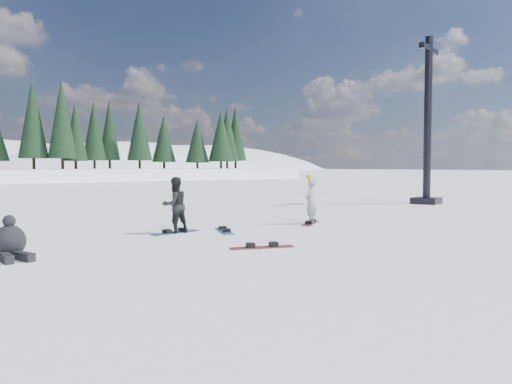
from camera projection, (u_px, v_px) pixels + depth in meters
ground at (285, 234)px, 13.98m from camera, size 420.00×420.00×0.00m
lift_tower at (427, 136)px, 24.92m from camera, size 2.27×1.53×8.31m
snowboarder_woman at (311, 201)px, 16.36m from camera, size 0.65×0.58×1.64m
snowboarder_man at (175, 205)px, 14.09m from camera, size 0.80×0.63×1.59m
seated_rider at (10, 242)px, 10.24m from camera, size 0.71×1.10×0.90m
snowboard_woman at (311, 223)px, 16.40m from camera, size 1.40×1.07×0.03m
snowboard_man at (175, 233)px, 14.14m from camera, size 1.53×0.51×0.03m
snowboard_loose_b at (262, 247)px, 11.57m from camera, size 1.49×0.82×0.03m
snowboard_loose_a at (224, 231)px, 14.42m from camera, size 0.84×1.49×0.03m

